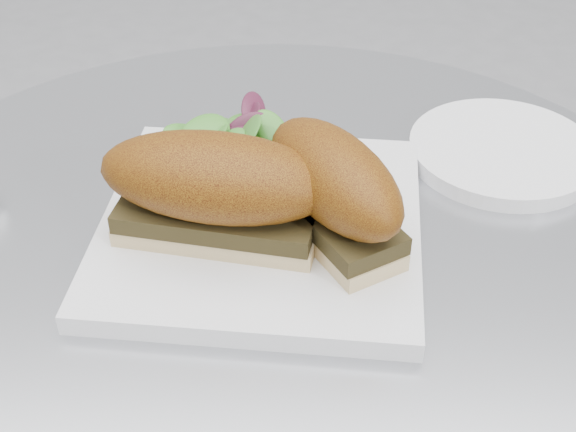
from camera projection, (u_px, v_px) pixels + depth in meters
name	position (u px, v px, depth m)	size (l,w,h in m)	color
plate	(261.00, 226.00, 0.61)	(0.24, 0.24, 0.02)	silver
sandwich_left	(216.00, 187.00, 0.56)	(0.18, 0.11, 0.08)	#DACB88
sandwich_right	(334.00, 187.00, 0.56)	(0.13, 0.15, 0.08)	#DACB88
salad	(229.00, 139.00, 0.65)	(0.10, 0.10, 0.05)	#42862B
saucer	(502.00, 151.00, 0.69)	(0.16, 0.16, 0.01)	silver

